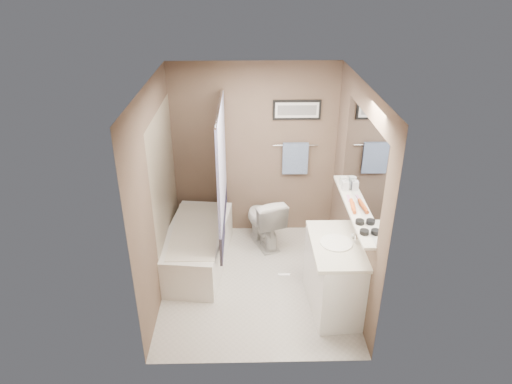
{
  "coord_description": "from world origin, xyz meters",
  "views": [
    {
      "loc": [
        -0.1,
        -4.46,
        3.48
      ],
      "look_at": [
        0.0,
        0.15,
        1.15
      ],
      "focal_mm": 32.0,
      "sensor_mm": 36.0,
      "label": 1
    }
  ],
  "objects_px": {
    "bathtub": "(197,247)",
    "candle_bowl_near": "(364,232)",
    "soap_bottle": "(345,183)",
    "glass_jar": "(343,181)",
    "hair_brush_front": "(354,208)",
    "vanity": "(335,277)",
    "hair_brush_back": "(352,205)",
    "candle_bowl_far": "(360,222)",
    "toilet": "(264,220)"
  },
  "relations": [
    {
      "from": "candle_bowl_near",
      "to": "hair_brush_front",
      "type": "height_order",
      "value": "hair_brush_front"
    },
    {
      "from": "toilet",
      "to": "hair_brush_front",
      "type": "relative_size",
      "value": 3.31
    },
    {
      "from": "vanity",
      "to": "candle_bowl_near",
      "type": "height_order",
      "value": "candle_bowl_near"
    },
    {
      "from": "vanity",
      "to": "hair_brush_back",
      "type": "xyz_separation_m",
      "value": [
        0.19,
        0.3,
        0.74
      ]
    },
    {
      "from": "vanity",
      "to": "hair_brush_front",
      "type": "xyz_separation_m",
      "value": [
        0.19,
        0.23,
        0.74
      ]
    },
    {
      "from": "hair_brush_front",
      "to": "vanity",
      "type": "bearing_deg",
      "value": -128.32
    },
    {
      "from": "hair_brush_front",
      "to": "soap_bottle",
      "type": "distance_m",
      "value": 0.47
    },
    {
      "from": "vanity",
      "to": "hair_brush_back",
      "type": "height_order",
      "value": "hair_brush_back"
    },
    {
      "from": "bathtub",
      "to": "soap_bottle",
      "type": "height_order",
      "value": "soap_bottle"
    },
    {
      "from": "bathtub",
      "to": "vanity",
      "type": "xyz_separation_m",
      "value": [
        1.6,
        -0.86,
        0.15
      ]
    },
    {
      "from": "glass_jar",
      "to": "bathtub",
      "type": "bearing_deg",
      "value": 179.7
    },
    {
      "from": "candle_bowl_near",
      "to": "hair_brush_front",
      "type": "relative_size",
      "value": 0.41
    },
    {
      "from": "hair_brush_back",
      "to": "glass_jar",
      "type": "height_order",
      "value": "glass_jar"
    },
    {
      "from": "vanity",
      "to": "candle_bowl_far",
      "type": "xyz_separation_m",
      "value": [
        0.19,
        -0.06,
        0.73
      ]
    },
    {
      "from": "glass_jar",
      "to": "vanity",
      "type": "bearing_deg",
      "value": -102.31
    },
    {
      "from": "bathtub",
      "to": "hair_brush_back",
      "type": "height_order",
      "value": "hair_brush_back"
    },
    {
      "from": "toilet",
      "to": "candle_bowl_far",
      "type": "height_order",
      "value": "candle_bowl_far"
    },
    {
      "from": "glass_jar",
      "to": "candle_bowl_far",
      "type": "bearing_deg",
      "value": -90.0
    },
    {
      "from": "glass_jar",
      "to": "soap_bottle",
      "type": "relative_size",
      "value": 0.6
    },
    {
      "from": "candle_bowl_near",
      "to": "hair_brush_back",
      "type": "height_order",
      "value": "hair_brush_back"
    },
    {
      "from": "toilet",
      "to": "candle_bowl_far",
      "type": "xyz_separation_m",
      "value": [
        0.91,
        -1.37,
        0.77
      ]
    },
    {
      "from": "soap_bottle",
      "to": "hair_brush_front",
      "type": "bearing_deg",
      "value": -90.0
    },
    {
      "from": "candle_bowl_far",
      "to": "hair_brush_back",
      "type": "bearing_deg",
      "value": 90.0
    },
    {
      "from": "glass_jar",
      "to": "soap_bottle",
      "type": "xyz_separation_m",
      "value": [
        0.0,
        -0.14,
        0.03
      ]
    },
    {
      "from": "vanity",
      "to": "glass_jar",
      "type": "relative_size",
      "value": 9.0
    },
    {
      "from": "toilet",
      "to": "candle_bowl_far",
      "type": "distance_m",
      "value": 1.82
    },
    {
      "from": "candle_bowl_near",
      "to": "soap_bottle",
      "type": "bearing_deg",
      "value": 90.0
    },
    {
      "from": "candle_bowl_far",
      "to": "hair_brush_front",
      "type": "height_order",
      "value": "hair_brush_front"
    },
    {
      "from": "candle_bowl_far",
      "to": "bathtub",
      "type": "bearing_deg",
      "value": 152.82
    },
    {
      "from": "hair_brush_back",
      "to": "soap_bottle",
      "type": "xyz_separation_m",
      "value": [
        0.0,
        0.4,
        0.06
      ]
    },
    {
      "from": "vanity",
      "to": "hair_brush_front",
      "type": "height_order",
      "value": "hair_brush_front"
    },
    {
      "from": "candle_bowl_near",
      "to": "hair_brush_front",
      "type": "distance_m",
      "value": 0.49
    },
    {
      "from": "toilet",
      "to": "candle_bowl_near",
      "type": "relative_size",
      "value": 8.1
    },
    {
      "from": "bathtub",
      "to": "soap_bottle",
      "type": "xyz_separation_m",
      "value": [
        1.79,
        -0.15,
        0.95
      ]
    },
    {
      "from": "toilet",
      "to": "soap_bottle",
      "type": "height_order",
      "value": "soap_bottle"
    },
    {
      "from": "bathtub",
      "to": "candle_bowl_near",
      "type": "relative_size",
      "value": 16.67
    },
    {
      "from": "bathtub",
      "to": "hair_brush_front",
      "type": "distance_m",
      "value": 2.09
    },
    {
      "from": "toilet",
      "to": "vanity",
      "type": "xyz_separation_m",
      "value": [
        0.73,
        -1.31,
        0.04
      ]
    },
    {
      "from": "toilet",
      "to": "candle_bowl_near",
      "type": "bearing_deg",
      "value": 100.14
    },
    {
      "from": "candle_bowl_far",
      "to": "soap_bottle",
      "type": "distance_m",
      "value": 0.77
    },
    {
      "from": "toilet",
      "to": "hair_brush_back",
      "type": "distance_m",
      "value": 1.56
    },
    {
      "from": "bathtub",
      "to": "toilet",
      "type": "height_order",
      "value": "toilet"
    },
    {
      "from": "hair_brush_back",
      "to": "soap_bottle",
      "type": "bearing_deg",
      "value": 90.0
    },
    {
      "from": "candle_bowl_far",
      "to": "glass_jar",
      "type": "relative_size",
      "value": 0.9
    },
    {
      "from": "glass_jar",
      "to": "soap_bottle",
      "type": "distance_m",
      "value": 0.15
    },
    {
      "from": "vanity",
      "to": "candle_bowl_far",
      "type": "distance_m",
      "value": 0.76
    },
    {
      "from": "candle_bowl_near",
      "to": "glass_jar",
      "type": "bearing_deg",
      "value": 90.0
    },
    {
      "from": "vanity",
      "to": "candle_bowl_far",
      "type": "height_order",
      "value": "candle_bowl_far"
    },
    {
      "from": "hair_brush_back",
      "to": "glass_jar",
      "type": "bearing_deg",
      "value": 90.0
    },
    {
      "from": "toilet",
      "to": "glass_jar",
      "type": "relative_size",
      "value": 7.29
    }
  ]
}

